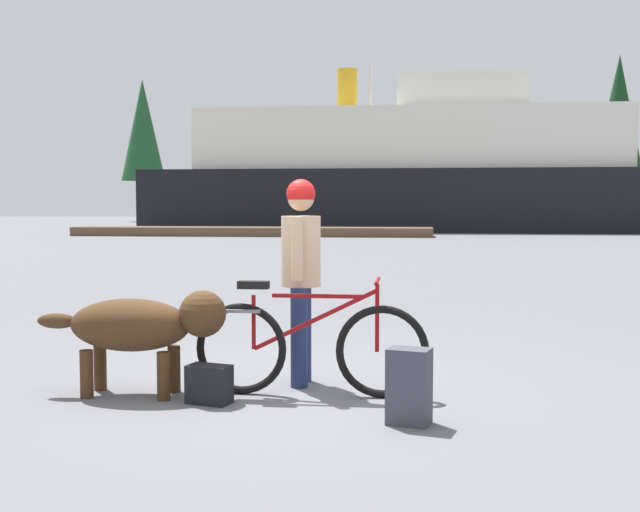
% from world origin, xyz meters
% --- Properties ---
extents(ground_plane, '(160.00, 160.00, 0.00)m').
position_xyz_m(ground_plane, '(0.00, 0.00, 0.00)').
color(ground_plane, slate).
extents(bicycle, '(1.81, 0.44, 0.91)m').
position_xyz_m(bicycle, '(0.12, -0.11, 0.39)').
color(bicycle, black).
rests_on(bicycle, ground_plane).
extents(person_cyclist, '(0.32, 0.53, 1.68)m').
position_xyz_m(person_cyclist, '(-0.00, 0.28, 1.01)').
color(person_cyclist, navy).
rests_on(person_cyclist, ground_plane).
extents(dog, '(1.51, 0.48, 0.82)m').
position_xyz_m(dog, '(-1.16, -0.24, 0.54)').
color(dog, '#472D19').
rests_on(dog, ground_plane).
extents(backpack, '(0.32, 0.26, 0.51)m').
position_xyz_m(backpack, '(0.89, -0.80, 0.26)').
color(backpack, '#3F3F4C').
rests_on(backpack, ground_plane).
extents(handbag_pannier, '(0.36, 0.26, 0.29)m').
position_xyz_m(handbag_pannier, '(-0.59, -0.43, 0.14)').
color(handbag_pannier, black).
rests_on(handbag_pannier, ground_plane).
extents(dock_pier, '(16.36, 2.20, 0.40)m').
position_xyz_m(dock_pier, '(-6.51, 29.49, 0.20)').
color(dock_pier, brown).
rests_on(dock_pier, ground_plane).
extents(ferry_boat, '(27.88, 8.53, 8.83)m').
position_xyz_m(ferry_boat, '(0.58, 38.01, 3.11)').
color(ferry_boat, black).
rests_on(ferry_boat, ground_plane).
extents(sailboat_moored, '(6.10, 1.71, 9.22)m').
position_xyz_m(sailboat_moored, '(-1.67, 38.90, 0.53)').
color(sailboat_moored, navy).
rests_on(sailboat_moored, ground_plane).
extents(pine_tree_far_left, '(3.54, 3.54, 11.59)m').
position_xyz_m(pine_tree_far_left, '(-21.28, 57.17, 7.42)').
color(pine_tree_far_left, '#4C331E').
rests_on(pine_tree_far_left, ground_plane).
extents(pine_tree_center, '(3.41, 3.41, 8.86)m').
position_xyz_m(pine_tree_center, '(1.63, 54.80, 5.82)').
color(pine_tree_center, '#4C331E').
rests_on(pine_tree_center, ground_plane).
extents(pine_tree_far_right, '(4.06, 4.06, 12.71)m').
position_xyz_m(pine_tree_far_right, '(16.15, 57.18, 7.74)').
color(pine_tree_far_right, '#4C331E').
rests_on(pine_tree_far_right, ground_plane).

